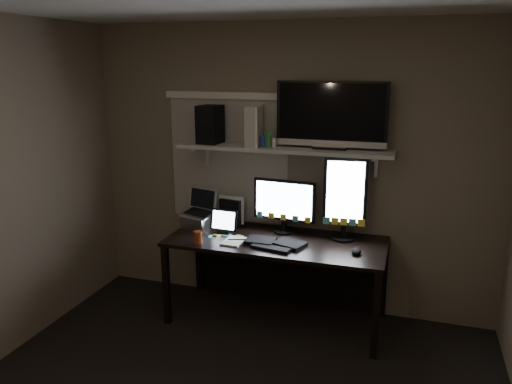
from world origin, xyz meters
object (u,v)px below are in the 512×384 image
at_px(keyboard, 275,242).
at_px(monitor_landscape, 284,206).
at_px(monitor_portrait, 345,198).
at_px(mouse, 356,251).
at_px(laptop, 198,210).
at_px(desk, 280,254).
at_px(cup, 198,237).
at_px(tv, 331,115).
at_px(game_console, 255,126).
at_px(tablet, 224,221).
at_px(speaker, 210,124).

bearing_deg(keyboard, monitor_landscape, 100.91).
distance_m(monitor_portrait, mouse, 0.47).
bearing_deg(laptop, desk, 17.65).
xyz_separation_m(monitor_portrait, laptop, (-1.27, -0.09, -0.19)).
relative_size(cup, tv, 0.12).
relative_size(cup, game_console, 0.32).
distance_m(tv, game_console, 0.64).
relative_size(mouse, game_console, 0.35).
bearing_deg(keyboard, tablet, 175.27).
bearing_deg(mouse, monitor_portrait, 108.38).
height_order(tablet, cup, tablet).
distance_m(keyboard, tablet, 0.52).
bearing_deg(mouse, keyboard, 171.69).
distance_m(desk, game_console, 1.12).
bearing_deg(game_console, monitor_landscape, -5.43).
relative_size(desk, monitor_landscape, 3.30).
distance_m(tablet, game_console, 0.86).
relative_size(monitor_portrait, mouse, 6.06).
relative_size(tv, game_console, 2.68).
bearing_deg(keyboard, desk, 104.72).
bearing_deg(laptop, mouse, 7.14).
relative_size(mouse, cup, 1.11).
distance_m(tablet, laptop, 0.29).
bearing_deg(speaker, game_console, 4.25).
distance_m(monitor_landscape, cup, 0.78).
bearing_deg(keyboard, laptop, 175.48).
xyz_separation_m(laptop, game_console, (0.50, 0.09, 0.75)).
xyz_separation_m(mouse, laptop, (-1.41, 0.21, 0.15)).
relative_size(desk, monitor_portrait, 2.55).
distance_m(desk, tablet, 0.56).
xyz_separation_m(tv, game_console, (-0.63, -0.05, -0.10)).
height_order(monitor_portrait, tv, tv).
distance_m(keyboard, cup, 0.63).
xyz_separation_m(desk, monitor_landscape, (0.01, 0.08, 0.42)).
distance_m(monitor_landscape, keyboard, 0.37).
xyz_separation_m(desk, keyboard, (0.02, -0.23, 0.19)).
height_order(game_console, speaker, game_console).
relative_size(keyboard, tablet, 2.02).
height_order(desk, laptop, laptop).
bearing_deg(mouse, tablet, 165.65).
distance_m(mouse, tablet, 1.15).
relative_size(game_console, speaker, 1.02).
xyz_separation_m(keyboard, tablet, (-0.49, 0.13, 0.09)).
xyz_separation_m(laptop, cup, (0.16, -0.37, -0.11)).
distance_m(tablet, cup, 0.33).
bearing_deg(monitor_portrait, tv, 155.72).
height_order(monitor_portrait, tablet, monitor_portrait).
bearing_deg(tv, cup, -152.93).
xyz_separation_m(cup, game_console, (0.34, 0.46, 0.86)).
height_order(monitor_portrait, speaker, speaker).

